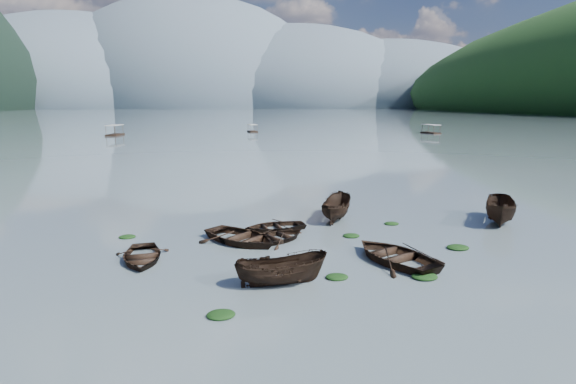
{
  "coord_description": "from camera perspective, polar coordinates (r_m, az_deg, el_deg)",
  "views": [
    {
      "loc": [
        -4.08,
        -16.83,
        7.77
      ],
      "look_at": [
        0.0,
        12.0,
        2.0
      ],
      "focal_mm": 28.0,
      "sensor_mm": 36.0,
      "label": 1
    }
  ],
  "objects": [
    {
      "name": "ground_plane",
      "position": [
        18.98,
        5.22,
        -13.0
      ],
      "size": [
        2400.0,
        2400.0,
        0.0
      ],
      "primitive_type": "plane",
      "color": "slate"
    },
    {
      "name": "haze_mtn_a",
      "position": [
        951.91,
        -24.03,
        9.78
      ],
      "size": [
        520.0,
        520.0,
        280.0
      ],
      "primitive_type": "ellipsoid",
      "color": "#475666",
      "rests_on": "ground"
    },
    {
      "name": "haze_mtn_b",
      "position": [
        918.57,
        -11.75,
        10.48
      ],
      "size": [
        520.0,
        520.0,
        340.0
      ],
      "primitive_type": "ellipsoid",
      "color": "#475666",
      "rests_on": "ground"
    },
    {
      "name": "haze_mtn_c",
      "position": [
        928.12,
        0.89,
        10.72
      ],
      "size": [
        520.0,
        520.0,
        260.0
      ],
      "primitive_type": "ellipsoid",
      "color": "#475666",
      "rests_on": "ground"
    },
    {
      "name": "haze_mtn_d",
      "position": [
        972.46,
        11.6,
        10.52
      ],
      "size": [
        520.0,
        520.0,
        220.0
      ],
      "primitive_type": "ellipsoid",
      "color": "#475666",
      "rests_on": "ground"
    },
    {
      "name": "rowboat_0",
      "position": [
        23.99,
        -18.07,
        -8.26
      ],
      "size": [
        3.33,
        4.3,
        0.82
      ],
      "primitive_type": "imported",
      "rotation": [
        0.0,
        0.0,
        0.13
      ],
      "color": "black",
      "rests_on": "ground"
    },
    {
      "name": "rowboat_1",
      "position": [
        26.03,
        -1.32,
        -6.16
      ],
      "size": [
        4.69,
        4.39,
        0.79
      ],
      "primitive_type": "imported",
      "rotation": [
        0.0,
        0.0,
        2.16
      ],
      "color": "black",
      "rests_on": "ground"
    },
    {
      "name": "rowboat_2",
      "position": [
        20.02,
        -0.81,
        -11.63
      ],
      "size": [
        4.22,
        1.88,
        1.59
      ],
      "primitive_type": "imported",
      "rotation": [
        0.0,
        0.0,
        1.65
      ],
      "color": "black",
      "rests_on": "ground"
    },
    {
      "name": "rowboat_3",
      "position": [
        23.38,
        13.39,
        -8.51
      ],
      "size": [
        5.3,
        6.03,
        1.04
      ],
      "primitive_type": "imported",
      "rotation": [
        0.0,
        0.0,
        3.56
      ],
      "color": "black",
      "rests_on": "ground"
    },
    {
      "name": "rowboat_5",
      "position": [
        32.97,
        25.31,
        -3.52
      ],
      "size": [
        4.27,
        5.26,
        1.94
      ],
      "primitive_type": "imported",
      "rotation": [
        0.0,
        0.0,
        -0.56
      ],
      "color": "black",
      "rests_on": "ground"
    },
    {
      "name": "rowboat_6",
      "position": [
        25.83,
        -5.98,
        -6.36
      ],
      "size": [
        5.91,
        6.03,
        1.02
      ],
      "primitive_type": "imported",
      "rotation": [
        0.0,
        0.0,
        0.73
      ],
      "color": "black",
      "rests_on": "ground"
    },
    {
      "name": "rowboat_7",
      "position": [
        28.2,
        -1.66,
        -4.79
      ],
      "size": [
        4.23,
        3.32,
        0.79
      ],
      "primitive_type": "imported",
      "rotation": [
        0.0,
        0.0,
        4.88
      ],
      "color": "black",
      "rests_on": "ground"
    },
    {
      "name": "rowboat_8",
      "position": [
        30.9,
        6.06,
        -3.42
      ],
      "size": [
        3.47,
        4.9,
        1.77
      ],
      "primitive_type": "imported",
      "rotation": [
        0.0,
        0.0,
        2.72
      ],
      "color": "black",
      "rests_on": "ground"
    },
    {
      "name": "weed_clump_0",
      "position": [
        17.47,
        -8.51,
        -15.32
      ],
      "size": [
        1.08,
        0.89,
        0.24
      ],
      "primitive_type": "ellipsoid",
      "color": "black",
      "rests_on": "ground"
    },
    {
      "name": "weed_clump_1",
      "position": [
        20.78,
        6.23,
        -10.81
      ],
      "size": [
        1.05,
        0.84,
        0.23
      ],
      "primitive_type": "ellipsoid",
      "color": "black",
      "rests_on": "ground"
    },
    {
      "name": "weed_clump_2",
      "position": [
        21.58,
        16.95,
        -10.4
      ],
      "size": [
        1.21,
        0.96,
        0.26
      ],
      "primitive_type": "ellipsoid",
      "color": "black",
      "rests_on": "ground"
    },
    {
      "name": "weed_clump_3",
      "position": [
        27.01,
        8.04,
        -5.62
      ],
      "size": [
        1.0,
        0.84,
        0.22
      ],
      "primitive_type": "ellipsoid",
      "color": "black",
      "rests_on": "ground"
    },
    {
      "name": "weed_clump_4",
      "position": [
        26.27,
        20.75,
        -6.74
      ],
      "size": [
        1.23,
        0.97,
        0.25
      ],
      "primitive_type": "ellipsoid",
      "color": "black",
      "rests_on": "ground"
    },
    {
      "name": "weed_clump_5",
      "position": [
        28.19,
        -19.73,
        -5.47
      ],
      "size": [
        0.98,
        0.79,
        0.21
      ],
      "primitive_type": "ellipsoid",
      "color": "black",
      "rests_on": "ground"
    },
    {
      "name": "weed_clump_6",
      "position": [
        26.86,
        -5.8,
        -5.66
      ],
      "size": [
        0.82,
        0.69,
        0.17
      ],
      "primitive_type": "ellipsoid",
      "color": "black",
      "rests_on": "ground"
    },
    {
      "name": "weed_clump_7",
      "position": [
        30.16,
        13.01,
        -4.02
      ],
      "size": [
        0.97,
        0.78,
        0.21
      ],
      "primitive_type": "ellipsoid",
      "color": "black",
      "rests_on": "ground"
    },
    {
      "name": "pontoon_left",
      "position": [
        118.69,
        -21.1,
        6.7
      ],
      "size": [
        3.45,
        6.7,
        2.46
      ],
      "primitive_type": null,
      "rotation": [
        0.0,
        0.0,
        -0.12
      ],
      "color": "black",
      "rests_on": "ground"
    },
    {
      "name": "pontoon_centre",
      "position": [
        125.04,
        -4.53,
        7.6
      ],
      "size": [
        2.74,
        5.38,
        1.98
      ],
      "primitive_type": null,
      "rotation": [
        0.0,
        0.0,
        0.12
      ],
      "color": "black",
      "rests_on": "ground"
    },
    {
      "name": "pontoon_right",
      "position": [
        124.48,
        17.66,
        7.1
      ],
      "size": [
        3.39,
        6.11,
        2.21
      ],
      "primitive_type": null,
      "rotation": [
        0.0,
        0.0,
        0.18
      ],
      "color": "black",
      "rests_on": "ground"
    }
  ]
}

